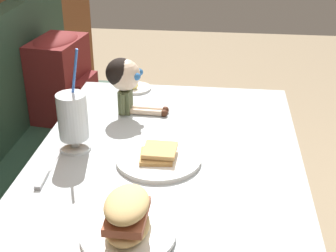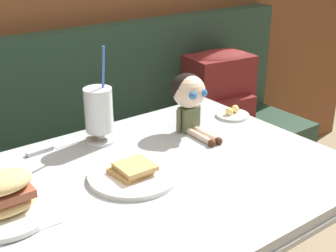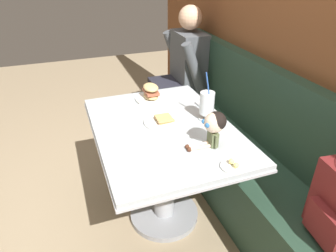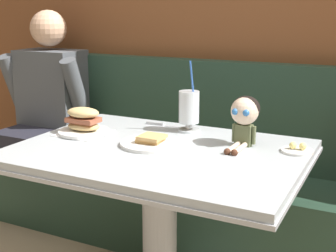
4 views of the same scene
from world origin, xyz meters
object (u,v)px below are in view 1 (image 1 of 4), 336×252
at_px(seated_doll, 125,78).
at_px(milkshake_glass, 73,119).
at_px(butter_saucer, 136,87).
at_px(backpack, 61,75).
at_px(butter_knife, 45,173).
at_px(toast_plate, 158,158).
at_px(sandwich_plate, 128,221).

bearing_deg(seated_doll, milkshake_glass, 160.19).
bearing_deg(butter_saucer, backpack, 51.81).
height_order(milkshake_glass, backpack, milkshake_glass).
height_order(seated_doll, backpack, seated_doll).
relative_size(butter_knife, backpack, 0.58).
bearing_deg(toast_plate, seated_doll, 26.18).
bearing_deg(butter_saucer, milkshake_glass, 168.66).
bearing_deg(butter_saucer, toast_plate, -163.08).
xyz_separation_m(sandwich_plate, butter_saucer, (0.88, 0.14, -0.04)).
bearing_deg(milkshake_glass, sandwich_plate, -148.69).
relative_size(milkshake_glass, backpack, 0.78).
xyz_separation_m(milkshake_glass, butter_knife, (-0.16, 0.04, -0.10)).
xyz_separation_m(toast_plate, butter_saucer, (0.54, 0.16, -0.00)).
distance_m(butter_saucer, backpack, 0.54).
distance_m(milkshake_glass, butter_saucer, 0.51).
bearing_deg(butter_knife, sandwich_plate, -130.16).
xyz_separation_m(butter_saucer, backpack, (0.33, 0.42, -0.09)).
relative_size(milkshake_glass, butter_knife, 1.34).
distance_m(sandwich_plate, seated_doll, 0.69).
distance_m(toast_plate, butter_saucer, 0.56).
bearing_deg(milkshake_glass, butter_knife, 165.15).
height_order(milkshake_glass, butter_saucer, milkshake_glass).
height_order(sandwich_plate, butter_saucer, sandwich_plate).
distance_m(butter_knife, backpack, 1.02).
xyz_separation_m(toast_plate, sandwich_plate, (-0.35, 0.02, 0.03)).
height_order(butter_saucer, backpack, backpack).
xyz_separation_m(toast_plate, butter_knife, (-0.11, 0.30, -0.01)).
relative_size(milkshake_glass, seated_doll, 1.43).
bearing_deg(backpack, milkshake_glass, -158.75).
bearing_deg(seated_doll, backpack, 37.95).
height_order(toast_plate, butter_saucer, toast_plate).
height_order(milkshake_glass, sandwich_plate, milkshake_glass).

